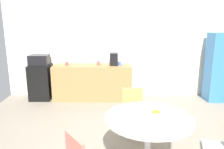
{
  "coord_description": "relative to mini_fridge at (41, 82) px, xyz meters",
  "views": [
    {
      "loc": [
        -0.18,
        -2.94,
        1.99
      ],
      "look_at": [
        -0.19,
        1.42,
        0.95
      ],
      "focal_mm": 35.52,
      "sensor_mm": 36.0,
      "label": 1
    }
  ],
  "objects": [
    {
      "name": "wall_back",
      "position": [
        2.04,
        0.35,
        0.85
      ],
      "size": [
        6.0,
        0.1,
        2.6
      ],
      "primitive_type": "cube",
      "color": "white",
      "rests_on": "ground_plane"
    },
    {
      "name": "counter_block",
      "position": [
        1.36,
        0.0,
        -0.0
      ],
      "size": [
        2.01,
        0.6,
        0.9
      ],
      "primitive_type": "cube",
      "color": "#9E7042",
      "rests_on": "ground_plane"
    },
    {
      "name": "microwave",
      "position": [
        0.0,
        0.0,
        0.58
      ],
      "size": [
        0.48,
        0.38,
        0.26
      ],
      "primitive_type": "cube",
      "color": "black",
      "rests_on": "mini_fridge"
    },
    {
      "name": "mug_red",
      "position": [
        1.51,
        0.06,
        0.49
      ],
      "size": [
        0.13,
        0.08,
        0.09
      ],
      "color": "#D84C4C",
      "rests_on": "counter_block"
    },
    {
      "name": "round_table",
      "position": [
        2.35,
        -2.86,
        0.17
      ],
      "size": [
        1.17,
        1.17,
        0.76
      ],
      "color": "silver",
      "rests_on": "ground_plane"
    },
    {
      "name": "mug_green",
      "position": [
        0.71,
        -0.02,
        0.49
      ],
      "size": [
        0.13,
        0.08,
        0.09
      ],
      "color": "#D84C4C",
      "rests_on": "counter_block"
    },
    {
      "name": "mini_fridge",
      "position": [
        0.0,
        0.0,
        0.0
      ],
      "size": [
        0.54,
        0.54,
        0.91
      ],
      "primitive_type": "cube",
      "color": "black",
      "rests_on": "ground_plane"
    },
    {
      "name": "locker_cabinet",
      "position": [
        4.59,
        -0.1,
        0.41
      ],
      "size": [
        0.6,
        0.5,
        1.73
      ],
      "primitive_type": "cube",
      "color": "#3372B2",
      "rests_on": "ground_plane"
    },
    {
      "name": "fruit_bowl",
      "position": [
        2.42,
        -2.88,
        0.34
      ],
      "size": [
        0.26,
        0.26,
        0.11
      ],
      "color": "silver",
      "rests_on": "round_table"
    },
    {
      "name": "coffee_maker",
      "position": [
        1.91,
        0.0,
        0.61
      ],
      "size": [
        0.2,
        0.24,
        0.32
      ],
      "primitive_type": "cube",
      "color": "black",
      "rests_on": "counter_block"
    },
    {
      "name": "mug_white",
      "position": [
        2.06,
        0.01,
        0.49
      ],
      "size": [
        0.13,
        0.08,
        0.09
      ],
      "color": "#3F66BF",
      "rests_on": "counter_block"
    },
    {
      "name": "chair_olive",
      "position": [
        2.24,
        -1.86,
        0.07
      ],
      "size": [
        0.46,
        0.46,
        0.83
      ],
      "color": "silver",
      "rests_on": "ground_plane"
    }
  ]
}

